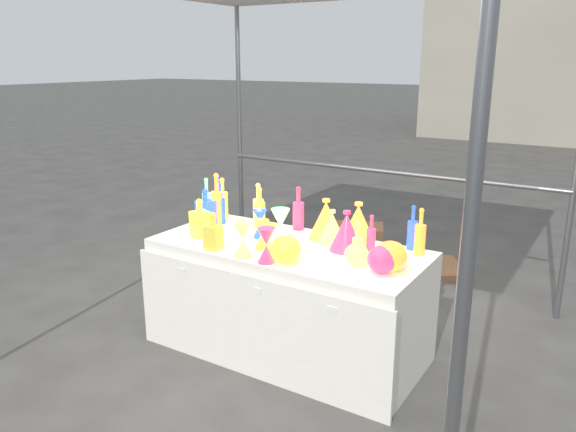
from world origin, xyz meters
The scene contains 33 objects.
ground centered at (0.00, 0.00, 0.00)m, with size 80.00×80.00×0.00m, color #5D5B56.
display_table centered at (0.00, -0.01, 0.37)m, with size 1.84×0.83×0.75m.
cardboard_box_closed centered at (-0.37, 1.92, 0.17)m, with size 0.47×0.34×0.34m, color #A16D48.
cardboard_box_flat centered at (0.27, 1.89, 0.03)m, with size 0.77×0.55×0.07m, color #A16D48.
bottle_0 centered at (-0.80, 0.33, 0.90)m, with size 0.08×0.08×0.30m, color red, non-canonical shape.
bottle_1 centered at (-0.72, 0.17, 0.93)m, with size 0.09×0.09×0.37m, color #167A47, non-canonical shape.
bottle_2 centered at (-0.71, 0.16, 0.94)m, with size 0.08×0.08×0.38m, color gold, non-canonical shape.
bottle_3 centered at (-0.13, 0.35, 0.91)m, with size 0.08×0.08×0.31m, color #1E34B0, non-canonical shape.
bottle_4 centered at (-0.41, 0.25, 0.91)m, with size 0.08×0.08×0.32m, color #127465, non-canonical shape.
bottle_5 centered at (-0.85, 0.21, 0.91)m, with size 0.07×0.07×0.32m, color #D52A98, non-canonical shape.
bottle_6 centered at (-0.38, 0.23, 0.90)m, with size 0.08×0.08×0.30m, color red, non-canonical shape.
bottle_7 centered at (-0.70, 0.18, 0.90)m, with size 0.07×0.07×0.30m, color #167A47, non-canonical shape.
decanter_0 centered at (-0.61, -0.16, 0.88)m, with size 0.11×0.11×0.27m, color red, non-canonical shape.
decanter_1 centered at (-0.37, -0.31, 0.87)m, with size 0.09×0.09×0.24m, color gold, non-canonical shape.
decanter_2 centered at (-0.75, 0.07, 0.89)m, with size 0.11×0.11×0.27m, color #167A47, non-canonical shape.
hourglass_0 centered at (0.03, -0.26, 0.86)m, with size 0.11×0.11×0.21m, color gold, non-canonical shape.
hourglass_1 centered at (0.06, -0.34, 0.86)m, with size 0.11×0.11×0.21m, color #1E34B0, non-canonical shape.
hourglass_2 centered at (-0.12, -0.34, 0.86)m, with size 0.11×0.11×0.22m, color #127465, non-canonical shape.
hourglass_3 centered at (-0.04, -0.03, 0.87)m, with size 0.12×0.12×0.25m, color #D52A98, non-canonical shape.
hourglass_4 centered at (-0.11, -0.15, 0.85)m, with size 0.10×0.10×0.19m, color red, non-canonical shape.
hourglass_5 centered at (-0.25, 0.05, 0.85)m, with size 0.10×0.10×0.19m, color #167A47, non-canonical shape.
globe_0 centered at (0.15, -0.27, 0.82)m, with size 0.19×0.19×0.15m, color red, non-canonical shape.
globe_1 centered at (0.53, -0.09, 0.81)m, with size 0.14×0.14×0.12m, color #127465, non-canonical shape.
globe_2 centered at (0.73, -0.07, 0.83)m, with size 0.19×0.19×0.16m, color gold, non-canonical shape.
globe_3 centered at (0.71, -0.12, 0.82)m, with size 0.17×0.17×0.14m, color #1E34B0, non-canonical shape.
lampshade_0 centered at (0.13, 0.27, 0.89)m, with size 0.23×0.23×0.27m, color #DBF333, non-canonical shape.
lampshade_1 centered at (0.37, 0.28, 0.89)m, with size 0.24×0.24×0.28m, color #DBF333, non-canonical shape.
lampshade_2 centered at (0.36, 0.12, 0.88)m, with size 0.22×0.22×0.26m, color #1E34B0, non-canonical shape.
lampshade_3 centered at (0.21, 0.20, 0.86)m, with size 0.19×0.19×0.23m, color #127465, non-canonical shape.
bottle_8 centered at (0.71, 0.36, 0.90)m, with size 0.07×0.07×0.29m, color #167A47, non-canonical shape.
bottle_9 centered at (0.78, 0.28, 0.90)m, with size 0.07×0.07×0.30m, color gold, non-canonical shape.
bottle_10 centered at (0.52, 0.14, 0.88)m, with size 0.06×0.06×0.25m, color #1E34B0, non-canonical shape.
bottle_11 centered at (0.54, -0.10, 0.88)m, with size 0.06×0.06×0.27m, color #127465, non-canonical shape.
Camera 1 is at (1.84, -2.94, 1.92)m, focal length 35.00 mm.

